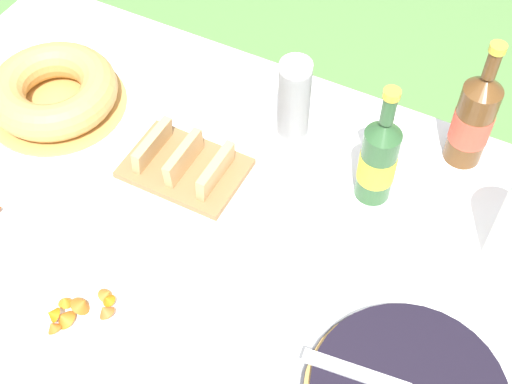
{
  "coord_description": "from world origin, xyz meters",
  "views": [
    {
      "loc": [
        0.44,
        -0.69,
        1.9
      ],
      "look_at": [
        0.03,
        0.12,
        0.74
      ],
      "focal_mm": 50.0,
      "sensor_mm": 36.0,
      "label": 1
    }
  ],
  "objects_px": {
    "cup_stack": "(293,100)",
    "cider_bottle_green": "(378,159)",
    "bread_board": "(184,164)",
    "bundt_cake": "(54,91)",
    "snack_plate_near": "(86,311)",
    "cider_bottle_amber": "(474,119)"
  },
  "relations": [
    {
      "from": "cup_stack",
      "to": "cider_bottle_green",
      "type": "bearing_deg",
      "value": -18.45
    },
    {
      "from": "cup_stack",
      "to": "bread_board",
      "type": "relative_size",
      "value": 0.83
    },
    {
      "from": "bundt_cake",
      "to": "bread_board",
      "type": "distance_m",
      "value": 0.38
    },
    {
      "from": "bundt_cake",
      "to": "cup_stack",
      "type": "relative_size",
      "value": 1.54
    },
    {
      "from": "cider_bottle_green",
      "to": "snack_plate_near",
      "type": "xyz_separation_m",
      "value": [
        -0.37,
        -0.53,
        -0.1
      ]
    },
    {
      "from": "snack_plate_near",
      "to": "bread_board",
      "type": "height_order",
      "value": "bread_board"
    },
    {
      "from": "bundt_cake",
      "to": "snack_plate_near",
      "type": "height_order",
      "value": "bundt_cake"
    },
    {
      "from": "cup_stack",
      "to": "cider_bottle_amber",
      "type": "bearing_deg",
      "value": 17.24
    },
    {
      "from": "bundt_cake",
      "to": "cider_bottle_green",
      "type": "relative_size",
      "value": 1.1
    },
    {
      "from": "bundt_cake",
      "to": "cider_bottle_green",
      "type": "bearing_deg",
      "value": 7.27
    },
    {
      "from": "cup_stack",
      "to": "cider_bottle_amber",
      "type": "height_order",
      "value": "cider_bottle_amber"
    },
    {
      "from": "cup_stack",
      "to": "snack_plate_near",
      "type": "xyz_separation_m",
      "value": [
        -0.14,
        -0.6,
        -0.1
      ]
    },
    {
      "from": "cup_stack",
      "to": "bread_board",
      "type": "bearing_deg",
      "value": -127.59
    },
    {
      "from": "bundt_cake",
      "to": "cider_bottle_amber",
      "type": "height_order",
      "value": "cider_bottle_amber"
    },
    {
      "from": "cider_bottle_green",
      "to": "bread_board",
      "type": "relative_size",
      "value": 1.16
    },
    {
      "from": "cup_stack",
      "to": "bread_board",
      "type": "distance_m",
      "value": 0.28
    },
    {
      "from": "bundt_cake",
      "to": "cider_bottle_amber",
      "type": "xyz_separation_m",
      "value": [
        0.91,
        0.29,
        0.07
      ]
    },
    {
      "from": "bundt_cake",
      "to": "cup_stack",
      "type": "xyz_separation_m",
      "value": [
        0.54,
        0.17,
        0.06
      ]
    },
    {
      "from": "bread_board",
      "to": "snack_plate_near",
      "type": "bearing_deg",
      "value": -87.64
    },
    {
      "from": "cider_bottle_green",
      "to": "snack_plate_near",
      "type": "relative_size",
      "value": 1.32
    },
    {
      "from": "cider_bottle_amber",
      "to": "bread_board",
      "type": "relative_size",
      "value": 1.23
    },
    {
      "from": "cider_bottle_green",
      "to": "snack_plate_near",
      "type": "bearing_deg",
      "value": -125.44
    }
  ]
}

